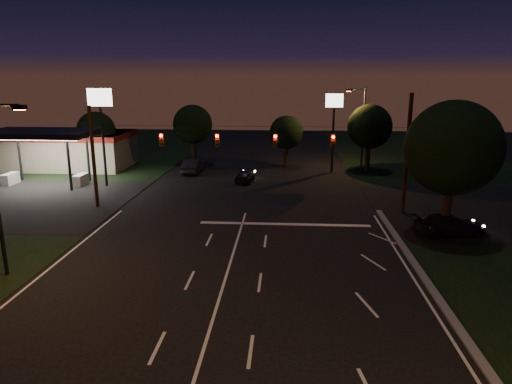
# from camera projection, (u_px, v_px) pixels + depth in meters

# --- Properties ---
(ground) EXTENTS (140.00, 140.00, 0.00)m
(ground) POSITION_uv_depth(u_px,v_px,m) (219.00, 300.00, 21.27)
(ground) COLOR black
(ground) RESTS_ON ground
(cross_street_right) EXTENTS (20.00, 16.00, 0.02)m
(cross_street_right) POSITION_uv_depth(u_px,v_px,m) (504.00, 211.00, 35.45)
(cross_street_right) COLOR black
(cross_street_right) RESTS_ON ground
(cross_street_left) EXTENTS (20.00, 16.00, 0.02)m
(cross_street_left) POSITION_uv_depth(u_px,v_px,m) (9.00, 202.00, 38.04)
(cross_street_left) COLOR black
(cross_street_left) RESTS_ON ground
(center_line) EXTENTS (0.14, 40.00, 0.01)m
(center_line) POSITION_uv_depth(u_px,v_px,m) (193.00, 383.00, 15.46)
(center_line) COLOR silver
(center_line) RESTS_ON ground
(stop_bar) EXTENTS (12.00, 0.50, 0.01)m
(stop_bar) POSITION_uv_depth(u_px,v_px,m) (285.00, 224.00, 32.20)
(stop_bar) COLOR silver
(stop_bar) RESTS_ON ground
(utility_pole_right) EXTENTS (0.30, 0.30, 9.00)m
(utility_pole_right) POSITION_uv_depth(u_px,v_px,m) (402.00, 212.00, 35.00)
(utility_pole_right) COLOR black
(utility_pole_right) RESTS_ON ground
(utility_pole_left) EXTENTS (0.28, 0.28, 8.00)m
(utility_pole_left) POSITION_uv_depth(u_px,v_px,m) (98.00, 207.00, 36.55)
(utility_pole_left) COLOR black
(utility_pole_left) RESTS_ON ground
(signal_span) EXTENTS (24.00, 0.40, 1.56)m
(signal_span) POSITION_uv_depth(u_px,v_px,m) (246.00, 140.00, 34.39)
(signal_span) COLOR black
(signal_span) RESTS_ON ground
(gas_station) EXTENTS (14.20, 16.10, 5.25)m
(gas_station) POSITION_uv_depth(u_px,v_px,m) (66.00, 147.00, 51.49)
(gas_station) COLOR gray
(gas_station) RESTS_ON ground
(pole_sign_left_near) EXTENTS (2.20, 0.30, 9.10)m
(pole_sign_left_near) POSITION_uv_depth(u_px,v_px,m) (101.00, 112.00, 41.74)
(pole_sign_left_near) COLOR black
(pole_sign_left_near) RESTS_ON ground
(pole_sign_right) EXTENTS (1.80, 0.30, 8.40)m
(pole_sign_right) POSITION_uv_depth(u_px,v_px,m) (334.00, 115.00, 48.24)
(pole_sign_right) COLOR black
(pole_sign_right) RESTS_ON ground
(street_light_right_far) EXTENTS (2.20, 0.35, 9.00)m
(street_light_right_far) POSITION_uv_depth(u_px,v_px,m) (361.00, 122.00, 50.21)
(street_light_right_far) COLOR black
(street_light_right_far) RESTS_ON ground
(tree_right_near) EXTENTS (6.00, 6.00, 8.76)m
(tree_right_near) POSITION_uv_depth(u_px,v_px,m) (452.00, 149.00, 28.84)
(tree_right_near) COLOR black
(tree_right_near) RESTS_ON ground
(tree_far_a) EXTENTS (4.20, 4.20, 6.42)m
(tree_far_a) POSITION_uv_depth(u_px,v_px,m) (97.00, 131.00, 50.52)
(tree_far_a) COLOR black
(tree_far_a) RESTS_ON ground
(tree_far_b) EXTENTS (4.60, 4.60, 6.98)m
(tree_far_b) POSITION_uv_depth(u_px,v_px,m) (193.00, 125.00, 53.67)
(tree_far_b) COLOR black
(tree_far_b) RESTS_ON ground
(tree_far_c) EXTENTS (3.80, 3.80, 5.86)m
(tree_far_c) POSITION_uv_depth(u_px,v_px,m) (286.00, 133.00, 52.14)
(tree_far_c) COLOR black
(tree_far_c) RESTS_ON ground
(tree_far_d) EXTENTS (4.80, 4.80, 7.30)m
(tree_far_d) POSITION_uv_depth(u_px,v_px,m) (370.00, 127.00, 49.43)
(tree_far_d) COLOR black
(tree_far_d) RESTS_ON ground
(tree_far_e) EXTENTS (4.00, 4.00, 6.18)m
(tree_far_e) POSITION_uv_depth(u_px,v_px,m) (451.00, 137.00, 47.13)
(tree_far_e) COLOR black
(tree_far_e) RESTS_ON ground
(car_oncoming_a) EXTENTS (1.95, 3.87, 1.26)m
(car_oncoming_a) POSITION_uv_depth(u_px,v_px,m) (245.00, 176.00, 45.00)
(car_oncoming_a) COLOR black
(car_oncoming_a) RESTS_ON ground
(car_oncoming_b) EXTENTS (1.81, 4.63, 1.50)m
(car_oncoming_b) POSITION_uv_depth(u_px,v_px,m) (193.00, 166.00, 49.24)
(car_oncoming_b) COLOR black
(car_oncoming_b) RESTS_ON ground
(car_cross) EXTENTS (4.96, 2.71, 1.36)m
(car_cross) POSITION_uv_depth(u_px,v_px,m) (450.00, 225.00, 29.88)
(car_cross) COLOR black
(car_cross) RESTS_ON ground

